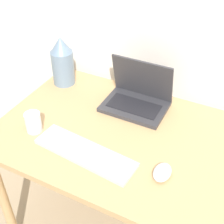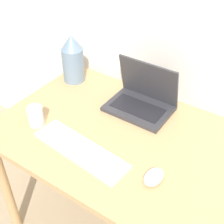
{
  "view_description": "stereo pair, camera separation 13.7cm",
  "coord_description": "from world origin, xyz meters",
  "px_view_note": "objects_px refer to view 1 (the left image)",
  "views": [
    {
      "loc": [
        0.42,
        -0.57,
        1.7
      ],
      "look_at": [
        -0.06,
        0.39,
        0.86
      ],
      "focal_mm": 50.0,
      "sensor_mm": 36.0,
      "label": 1
    },
    {
      "loc": [
        0.54,
        -0.5,
        1.7
      ],
      "look_at": [
        -0.06,
        0.39,
        0.86
      ],
      "focal_mm": 50.0,
      "sensor_mm": 36.0,
      "label": 2
    }
  ],
  "objects_px": {
    "laptop": "(137,97)",
    "keyboard": "(85,153)",
    "mug": "(33,122)",
    "mouse": "(162,172)",
    "vase": "(62,61)"
  },
  "relations": [
    {
      "from": "keyboard",
      "to": "mouse",
      "type": "bearing_deg",
      "value": 7.34
    },
    {
      "from": "laptop",
      "to": "keyboard",
      "type": "xyz_separation_m",
      "value": [
        -0.06,
        -0.42,
        -0.04
      ]
    },
    {
      "from": "keyboard",
      "to": "mouse",
      "type": "relative_size",
      "value": 4.45
    },
    {
      "from": "keyboard",
      "to": "mug",
      "type": "bearing_deg",
      "value": 174.32
    },
    {
      "from": "vase",
      "to": "mug",
      "type": "bearing_deg",
      "value": -75.47
    },
    {
      "from": "mouse",
      "to": "keyboard",
      "type": "bearing_deg",
      "value": -172.66
    },
    {
      "from": "laptop",
      "to": "mug",
      "type": "relative_size",
      "value": 3.3
    },
    {
      "from": "mouse",
      "to": "mug",
      "type": "distance_m",
      "value": 0.61
    },
    {
      "from": "laptop",
      "to": "mouse",
      "type": "relative_size",
      "value": 3.0
    },
    {
      "from": "mouse",
      "to": "mug",
      "type": "bearing_deg",
      "value": -178.71
    },
    {
      "from": "laptop",
      "to": "mug",
      "type": "distance_m",
      "value": 0.52
    },
    {
      "from": "vase",
      "to": "mug",
      "type": "distance_m",
      "value": 0.42
    },
    {
      "from": "keyboard",
      "to": "mouse",
      "type": "distance_m",
      "value": 0.33
    },
    {
      "from": "keyboard",
      "to": "mug",
      "type": "distance_m",
      "value": 0.29
    },
    {
      "from": "mug",
      "to": "mouse",
      "type": "bearing_deg",
      "value": 1.29
    }
  ]
}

